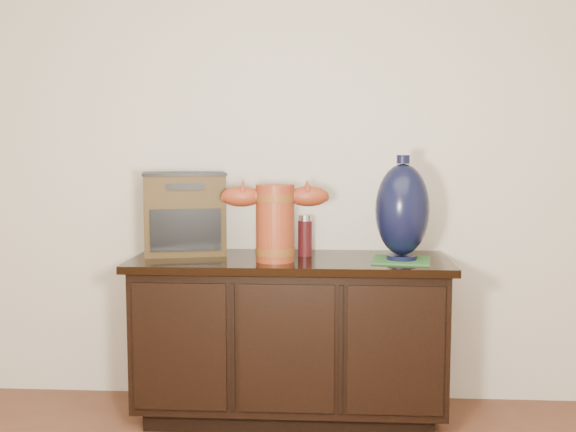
# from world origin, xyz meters

# --- Properties ---
(room) EXTENTS (5.00, 5.00, 5.00)m
(room) POSITION_xyz_m (0.00, 0.00, 1.30)
(room) COLOR #572F1D
(room) RESTS_ON ground
(sideboard) EXTENTS (1.46, 0.56, 0.75)m
(sideboard) POSITION_xyz_m (0.00, 2.23, 0.39)
(sideboard) COLOR black
(sideboard) RESTS_ON ground
(terracotta_vessel) EXTENTS (0.49, 0.20, 0.34)m
(terracotta_vessel) POSITION_xyz_m (-0.06, 2.13, 0.95)
(terracotta_vessel) COLOR maroon
(terracotta_vessel) RESTS_ON sideboard
(tv_radio) EXTENTS (0.45, 0.40, 0.39)m
(tv_radio) POSITION_xyz_m (-0.52, 2.35, 0.95)
(tv_radio) COLOR #3B290E
(tv_radio) RESTS_ON sideboard
(green_mat) EXTENTS (0.29, 0.29, 0.01)m
(green_mat) POSITION_xyz_m (0.51, 2.18, 0.76)
(green_mat) COLOR #2A5A28
(green_mat) RESTS_ON sideboard
(lamp_base) EXTENTS (0.27, 0.27, 0.47)m
(lamp_base) POSITION_xyz_m (0.51, 2.18, 0.99)
(lamp_base) COLOR black
(lamp_base) RESTS_ON green_mat
(spray_can) EXTENTS (0.07, 0.07, 0.19)m
(spray_can) POSITION_xyz_m (0.07, 2.30, 0.85)
(spray_can) COLOR maroon
(spray_can) RESTS_ON sideboard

